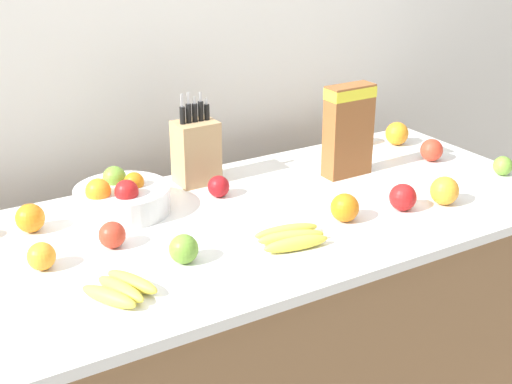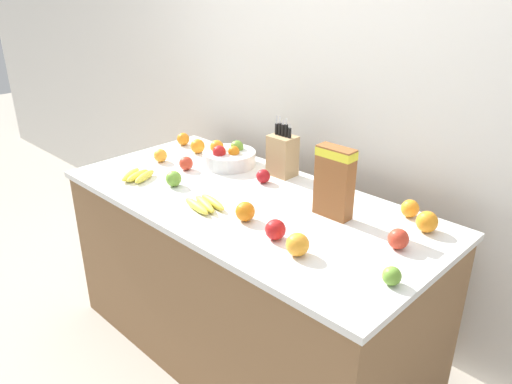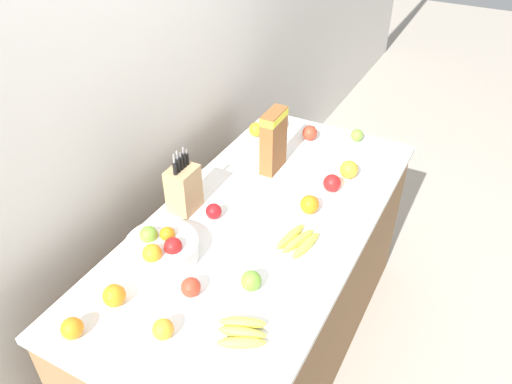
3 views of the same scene
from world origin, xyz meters
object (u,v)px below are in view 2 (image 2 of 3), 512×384
object	(u,v)px
orange_front_center	(245,211)
orange_back_center	(410,208)
orange_mid_right	(427,222)
cereal_box	(334,179)
banana_bunch_right	(138,176)
apple_rightmost	(263,176)
orange_near_bowl	(160,156)
orange_front_right	(198,146)
apple_rear	(392,276)
apple_near_bananas	(186,163)
knife_block	(282,155)
apple_by_knife_block	(174,179)
fruit_bowl	(229,157)
orange_front_left	(298,244)
banana_bunch_left	(205,204)
apple_front	(275,230)
apple_leftmost	(398,239)
orange_mid_left	(183,139)

from	to	relation	value
orange_front_center	orange_back_center	size ratio (longest dim) A/B	1.08
orange_mid_right	cereal_box	bearing A→B (deg)	-157.04
banana_bunch_right	apple_rightmost	world-z (taller)	apple_rightmost
cereal_box	apple_rightmost	world-z (taller)	cereal_box
orange_near_bowl	orange_front_center	world-z (taller)	orange_front_center
orange_front_right	apple_rear	bearing A→B (deg)	-14.47
banana_bunch_right	apple_near_bananas	size ratio (longest dim) A/B	2.70
knife_block	orange_front_center	xyz separation A→B (m)	(0.23, -0.49, -0.07)
knife_block	apple_rear	size ratio (longest dim) A/B	4.68
apple_by_knife_block	apple_rightmost	xyz separation A→B (m)	(0.28, 0.34, -0.00)
orange_mid_right	fruit_bowl	bearing A→B (deg)	-177.44
knife_block	orange_front_center	bearing A→B (deg)	-64.88
knife_block	orange_front_left	xyz separation A→B (m)	(0.57, -0.55, -0.06)
fruit_bowl	orange_near_bowl	size ratio (longest dim) A/B	3.93
apple_rightmost	orange_mid_right	distance (m)	0.83
cereal_box	apple_rightmost	distance (m)	0.49
banana_bunch_left	apple_front	size ratio (longest dim) A/B	2.55
apple_front	orange_front_left	distance (m)	0.14
apple_front	banana_bunch_right	bearing A→B (deg)	-177.73
apple_front	orange_near_bowl	size ratio (longest dim) A/B	1.14
banana_bunch_left	orange_back_center	size ratio (longest dim) A/B	2.72
apple_front	apple_rear	distance (m)	0.49
banana_bunch_left	apple_rear	xyz separation A→B (m)	(0.90, 0.06, 0.01)
banana_bunch_right	banana_bunch_left	bearing A→B (deg)	2.48
apple_rightmost	orange_near_bowl	bearing A→B (deg)	-163.23
cereal_box	banana_bunch_left	distance (m)	0.58
apple_by_knife_block	orange_front_center	xyz separation A→B (m)	(0.51, -0.01, 0.00)
apple_leftmost	orange_front_right	size ratio (longest dim) A/B	0.97
apple_rightmost	orange_mid_left	bearing A→B (deg)	173.68
cereal_box	orange_mid_right	xyz separation A→B (m)	(0.36, 0.15, -0.13)
orange_front_left	apple_rightmost	bearing A→B (deg)	144.17
orange_mid_right	apple_leftmost	bearing A→B (deg)	-94.08
banana_bunch_right	orange_back_center	bearing A→B (deg)	26.05
apple_rightmost	orange_front_center	world-z (taller)	orange_front_center
orange_front_center	knife_block	bearing A→B (deg)	115.12
orange_near_bowl	cereal_box	bearing A→B (deg)	6.88
apple_by_knife_block	orange_front_center	bearing A→B (deg)	-1.29
apple_by_knife_block	orange_front_left	bearing A→B (deg)	-4.79
apple_leftmost	apple_rightmost	bearing A→B (deg)	172.75
cereal_box	apple_near_bananas	distance (m)	0.89
cereal_box	apple_by_knife_block	bearing A→B (deg)	-159.90
cereal_box	apple_rightmost	bearing A→B (deg)	172.72
apple_by_knife_block	orange_mid_right	xyz separation A→B (m)	(1.11, 0.44, 0.01)
knife_block	orange_mid_left	xyz separation A→B (m)	(-0.74, -0.06, -0.07)
apple_rightmost	apple_near_bananas	bearing A→B (deg)	-158.76
apple_near_bananas	orange_mid_right	size ratio (longest dim) A/B	0.83
orange_front_right	fruit_bowl	bearing A→B (deg)	-1.09
banana_bunch_right	apple_leftmost	distance (m)	1.33
orange_front_right	orange_back_center	xyz separation A→B (m)	(1.28, 0.12, -0.00)
fruit_bowl	orange_back_center	distance (m)	1.02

